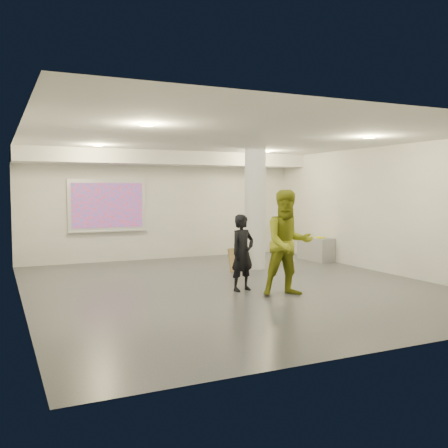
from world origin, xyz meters
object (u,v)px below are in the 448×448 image
column (255,209)px  man (288,243)px  woman (243,253)px  projection_screen (107,206)px  credenza (316,249)px

column → man: column is taller
woman → man: man is taller
column → projection_screen: bearing=139.4°
column → credenza: 2.57m
column → woman: 2.87m
projection_screen → column: bearing=-40.6°
projection_screen → woman: projection_screen is taller
credenza → man: 4.84m
man → credenza: bearing=60.2°
column → man: bearing=-107.4°
projection_screen → man: projection_screen is taller
credenza → woman: 4.72m
woman → column: bearing=41.1°
woman → man: bearing=-68.1°
column → woman: (-1.52, -2.31, -0.75)m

